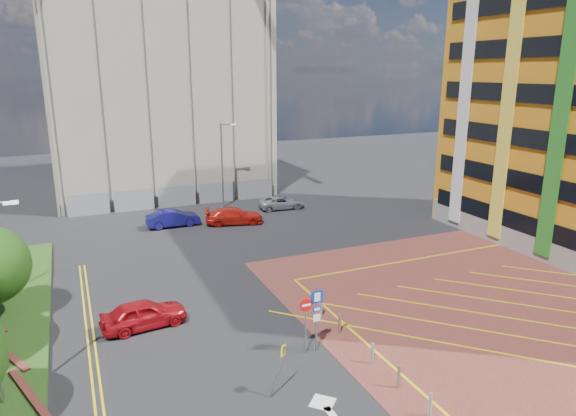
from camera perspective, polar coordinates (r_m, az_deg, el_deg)
ground at (r=24.05m, az=3.12°, el=-16.89°), size 140.00×140.00×0.00m
forecourt at (r=32.15m, az=26.44°, el=-9.91°), size 26.00×26.00×0.02m
retaining_wall at (r=23.90m, az=-27.20°, el=-18.38°), size 6.06×20.33×0.40m
lamp_back at (r=48.81m, az=-7.25°, el=5.07°), size 1.53×0.16×8.00m
sign_cluster at (r=23.98m, az=2.77°, el=-11.63°), size 1.17×0.12×3.20m
warning_sign at (r=21.32m, az=-0.91°, el=-16.92°), size 0.80×0.43×2.24m
bollard_row at (r=23.60m, az=10.25°, el=-16.48°), size 0.14×11.14×0.90m
construction_building at (r=58.96m, az=-14.77°, el=12.90°), size 21.20×19.20×22.00m
construction_fence at (r=50.65m, az=-11.11°, el=1.39°), size 21.60×0.06×2.00m
car_red_left at (r=27.64m, az=-15.73°, el=-11.27°), size 4.43×2.18×1.45m
car_blue_back at (r=44.12m, az=-12.65°, el=-1.10°), size 4.40×1.56×1.45m
car_red_back at (r=44.04m, az=-6.01°, el=-0.86°), size 5.20×3.05×1.41m
car_silver_back at (r=48.61m, az=-0.73°, el=0.62°), size 4.48×2.35×1.20m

